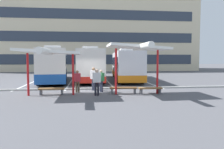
{
  "coord_description": "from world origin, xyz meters",
  "views": [
    {
      "loc": [
        -0.31,
        -16.81,
        2.37
      ],
      "look_at": [
        1.92,
        2.0,
        1.0
      ],
      "focal_mm": 34.86,
      "sensor_mm": 36.0,
      "label": 1
    }
  ],
  "objects_px": {
    "coach_bus_1": "(90,65)",
    "bench_0": "(52,90)",
    "waiting_passenger_0": "(77,80)",
    "waiting_passenger_3": "(101,79)",
    "bench_1": "(123,89)",
    "waiting_shelter_1": "(138,48)",
    "waiting_shelter_0": "(50,53)",
    "coach_bus_2": "(126,66)",
    "waiting_passenger_1": "(94,77)",
    "bench_2": "(150,89)",
    "coach_bus_0": "(54,65)",
    "waiting_passenger_2": "(97,80)"
  },
  "relations": [
    {
      "from": "coach_bus_1",
      "to": "bench_0",
      "type": "distance_m",
      "value": 10.31
    },
    {
      "from": "waiting_passenger_0",
      "to": "waiting_passenger_3",
      "type": "xyz_separation_m",
      "value": [
        1.68,
        0.07,
        0.01
      ]
    },
    {
      "from": "bench_1",
      "to": "waiting_passenger_0",
      "type": "xyz_separation_m",
      "value": [
        -3.11,
        0.93,
        0.55
      ]
    },
    {
      "from": "waiting_shelter_1",
      "to": "waiting_shelter_0",
      "type": "bearing_deg",
      "value": 178.9
    },
    {
      "from": "coach_bus_2",
      "to": "waiting_passenger_1",
      "type": "relative_size",
      "value": 6.64
    },
    {
      "from": "coach_bus_1",
      "to": "waiting_passenger_1",
      "type": "bearing_deg",
      "value": -89.01
    },
    {
      "from": "waiting_shelter_0",
      "to": "bench_2",
      "type": "bearing_deg",
      "value": 0.25
    },
    {
      "from": "coach_bus_0",
      "to": "coach_bus_2",
      "type": "bearing_deg",
      "value": 3.17
    },
    {
      "from": "waiting_passenger_1",
      "to": "waiting_passenger_2",
      "type": "relative_size",
      "value": 1.01
    },
    {
      "from": "coach_bus_1",
      "to": "bench_1",
      "type": "distance_m",
      "value": 10.29
    },
    {
      "from": "coach_bus_2",
      "to": "coach_bus_0",
      "type": "bearing_deg",
      "value": -176.83
    },
    {
      "from": "coach_bus_2",
      "to": "waiting_shelter_1",
      "type": "bearing_deg",
      "value": -95.91
    },
    {
      "from": "waiting_shelter_0",
      "to": "coach_bus_2",
      "type": "bearing_deg",
      "value": 56.14
    },
    {
      "from": "coach_bus_1",
      "to": "waiting_passenger_3",
      "type": "distance_m",
      "value": 9.04
    },
    {
      "from": "coach_bus_1",
      "to": "waiting_passenger_2",
      "type": "bearing_deg",
      "value": -88.53
    },
    {
      "from": "coach_bus_0",
      "to": "bench_0",
      "type": "height_order",
      "value": "coach_bus_0"
    },
    {
      "from": "waiting_passenger_3",
      "to": "coach_bus_1",
      "type": "bearing_deg",
      "value": 94.22
    },
    {
      "from": "waiting_shelter_0",
      "to": "waiting_passenger_1",
      "type": "xyz_separation_m",
      "value": [
        2.83,
        2.11,
        -1.75
      ]
    },
    {
      "from": "waiting_shelter_0",
      "to": "waiting_passenger_3",
      "type": "relative_size",
      "value": 3.24
    },
    {
      "from": "waiting_shelter_0",
      "to": "waiting_shelter_1",
      "type": "height_order",
      "value": "waiting_shelter_1"
    },
    {
      "from": "waiting_shelter_0",
      "to": "waiting_passenger_0",
      "type": "height_order",
      "value": "waiting_shelter_0"
    },
    {
      "from": "bench_0",
      "to": "bench_1",
      "type": "height_order",
      "value": "same"
    },
    {
      "from": "bench_0",
      "to": "waiting_shelter_1",
      "type": "xyz_separation_m",
      "value": [
        5.68,
        -0.57,
        2.72
      ]
    },
    {
      "from": "coach_bus_0",
      "to": "bench_2",
      "type": "xyz_separation_m",
      "value": [
        7.68,
        -9.56,
        -1.34
      ]
    },
    {
      "from": "coach_bus_0",
      "to": "bench_0",
      "type": "xyz_separation_m",
      "value": [
        1.1,
        -9.12,
        -1.34
      ]
    },
    {
      "from": "coach_bus_1",
      "to": "waiting_shelter_1",
      "type": "height_order",
      "value": "coach_bus_1"
    },
    {
      "from": "bench_2",
      "to": "coach_bus_0",
      "type": "bearing_deg",
      "value": 128.78
    },
    {
      "from": "waiting_shelter_0",
      "to": "bench_1",
      "type": "distance_m",
      "value": 5.36
    },
    {
      "from": "coach_bus_2",
      "to": "waiting_shelter_0",
      "type": "distance_m",
      "value": 12.12
    },
    {
      "from": "coach_bus_0",
      "to": "waiting_passenger_0",
      "type": "relative_size",
      "value": 7.36
    },
    {
      "from": "waiting_shelter_0",
      "to": "bench_0",
      "type": "distance_m",
      "value": 2.46
    },
    {
      "from": "coach_bus_2",
      "to": "waiting_passenger_2",
      "type": "relative_size",
      "value": 6.68
    },
    {
      "from": "coach_bus_0",
      "to": "bench_2",
      "type": "relative_size",
      "value": 7.25
    },
    {
      "from": "waiting_shelter_1",
      "to": "waiting_passenger_3",
      "type": "bearing_deg",
      "value": 148.22
    },
    {
      "from": "waiting_passenger_0",
      "to": "waiting_shelter_0",
      "type": "bearing_deg",
      "value": -142.79
    },
    {
      "from": "bench_0",
      "to": "waiting_passenger_3",
      "type": "distance_m",
      "value": 3.51
    },
    {
      "from": "waiting_passenger_2",
      "to": "bench_2",
      "type": "bearing_deg",
      "value": 3.02
    },
    {
      "from": "coach_bus_1",
      "to": "waiting_shelter_0",
      "type": "distance_m",
      "value": 10.71
    },
    {
      "from": "waiting_passenger_0",
      "to": "waiting_passenger_2",
      "type": "distance_m",
      "value": 1.93
    },
    {
      "from": "waiting_shelter_0",
      "to": "waiting_shelter_1",
      "type": "bearing_deg",
      "value": -1.1
    },
    {
      "from": "coach_bus_2",
      "to": "bench_2",
      "type": "height_order",
      "value": "coach_bus_2"
    },
    {
      "from": "waiting_shelter_0",
      "to": "bench_0",
      "type": "height_order",
      "value": "waiting_shelter_0"
    },
    {
      "from": "bench_1",
      "to": "waiting_passenger_3",
      "type": "relative_size",
      "value": 1.19
    },
    {
      "from": "waiting_shelter_0",
      "to": "waiting_passenger_2",
      "type": "bearing_deg",
      "value": -3.15
    },
    {
      "from": "coach_bus_2",
      "to": "waiting_shelter_1",
      "type": "xyz_separation_m",
      "value": [
        -1.05,
        -10.13,
        1.45
      ]
    },
    {
      "from": "bench_2",
      "to": "waiting_passenger_0",
      "type": "xyz_separation_m",
      "value": [
        -4.91,
        1.24,
        0.56
      ]
    },
    {
      "from": "coach_bus_1",
      "to": "waiting_shelter_1",
      "type": "bearing_deg",
      "value": -74.0
    },
    {
      "from": "waiting_shelter_0",
      "to": "waiting_passenger_3",
      "type": "distance_m",
      "value": 4.05
    },
    {
      "from": "bench_1",
      "to": "waiting_passenger_1",
      "type": "relative_size",
      "value": 1.09
    },
    {
      "from": "coach_bus_2",
      "to": "waiting_passenger_2",
      "type": "bearing_deg",
      "value": -110.31
    }
  ]
}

